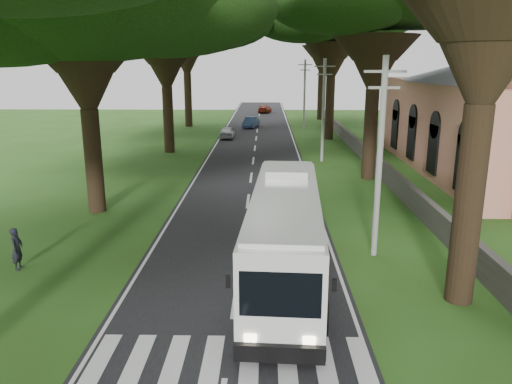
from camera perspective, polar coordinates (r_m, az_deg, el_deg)
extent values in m
plane|color=#2A4D16|center=(15.55, -2.83, -15.28)|extent=(140.00, 140.00, 0.00)
cube|color=black|center=(39.22, -0.35, 3.30)|extent=(8.00, 120.00, 0.04)
cube|color=silver|center=(13.86, -3.42, -19.41)|extent=(8.00, 3.00, 0.01)
cube|color=#383533|center=(38.94, 12.99, 3.72)|extent=(0.35, 50.00, 1.20)
cube|color=#E2876E|center=(39.56, 26.76, 6.51)|extent=(12.00, 22.00, 6.40)
cylinder|color=gray|center=(20.30, 13.93, 3.57)|extent=(0.24, 0.24, 8.00)
cube|color=gray|center=(19.95, 14.55, 13.20)|extent=(1.60, 0.10, 0.10)
cube|color=gray|center=(19.97, 14.43, 11.48)|extent=(1.20, 0.10, 0.10)
cylinder|color=gray|center=(39.87, 7.71, 9.15)|extent=(0.24, 0.24, 8.00)
cube|color=gray|center=(39.69, 7.88, 14.04)|extent=(1.60, 0.10, 0.10)
cube|color=gray|center=(39.70, 7.85, 13.18)|extent=(1.20, 0.10, 0.10)
cylinder|color=gray|center=(59.72, 5.56, 11.02)|extent=(0.24, 0.24, 8.00)
cube|color=gray|center=(59.60, 5.64, 14.28)|extent=(1.60, 0.10, 0.10)
cube|color=gray|center=(59.61, 5.62, 13.71)|extent=(1.20, 0.10, 0.10)
cylinder|color=black|center=(27.45, -18.07, 3.36)|extent=(0.90, 0.90, 5.42)
cone|color=black|center=(26.99, -18.86, 12.99)|extent=(3.20, 3.20, 3.80)
cylinder|color=black|center=(44.53, -9.98, 8.13)|extent=(0.90, 0.90, 5.68)
cone|color=black|center=(44.26, -10.26, 14.24)|extent=(3.20, 3.20, 3.80)
ellipsoid|color=black|center=(44.43, -10.51, 19.45)|extent=(15.15, 15.15, 6.36)
cylinder|color=black|center=(62.33, -7.76, 10.40)|extent=(0.90, 0.90, 6.47)
cone|color=black|center=(62.17, -7.93, 15.12)|extent=(3.20, 3.20, 3.80)
ellipsoid|color=black|center=(62.42, -8.10, 19.72)|extent=(15.04, 15.04, 6.31)
cylinder|color=black|center=(17.34, 23.09, -1.58)|extent=(0.90, 0.90, 6.51)
cone|color=black|center=(16.75, 24.91, 15.61)|extent=(3.20, 3.20, 3.80)
cylinder|color=black|center=(34.49, 12.91, 6.40)|extent=(0.90, 0.90, 6.01)
cone|color=black|center=(34.16, 13.39, 14.56)|extent=(3.20, 3.20, 3.80)
cylinder|color=black|center=(52.05, 8.42, 9.41)|extent=(0.90, 0.90, 6.21)
cone|color=black|center=(51.84, 8.63, 14.93)|extent=(3.20, 3.20, 3.80)
ellipsoid|color=black|center=(52.09, 8.84, 20.09)|extent=(14.91, 14.91, 6.26)
cylinder|color=black|center=(69.98, 7.42, 10.87)|extent=(0.90, 0.90, 6.46)
cone|color=black|center=(69.84, 7.56, 15.07)|extent=(3.20, 3.20, 3.80)
ellipsoid|color=black|center=(70.06, 7.71, 19.15)|extent=(14.40, 14.40, 6.05)
cube|color=silver|center=(18.06, 3.33, -4.56)|extent=(3.01, 11.43, 2.78)
cube|color=black|center=(18.20, 3.37, -3.08)|extent=(2.95, 9.37, 1.04)
cube|color=black|center=(18.55, 3.27, -8.48)|extent=(3.05, 11.48, 0.33)
cube|color=red|center=(18.28, 3.31, -6.45)|extent=(3.00, 10.31, 0.17)
cube|color=silver|center=(17.64, 3.40, -0.12)|extent=(2.79, 10.86, 0.17)
cylinder|color=black|center=(15.20, -1.64, -13.79)|extent=(0.39, 1.05, 1.04)
cylinder|color=black|center=(15.15, 7.54, -14.01)|extent=(0.39, 1.05, 1.04)
cylinder|color=black|center=(21.92, 0.40, -4.61)|extent=(0.39, 1.05, 1.04)
cylinder|color=black|center=(21.89, 6.59, -4.74)|extent=(0.39, 1.05, 1.04)
imported|color=#B5B7BB|center=(52.20, -3.30, 6.85)|extent=(1.51, 3.67, 1.25)
imported|color=navy|center=(60.73, -0.58, 7.98)|extent=(2.09, 4.03, 1.27)
imported|color=maroon|center=(78.60, 1.00, 9.48)|extent=(2.32, 4.27, 1.17)
imported|color=black|center=(21.26, -25.65, -5.86)|extent=(0.41, 0.61, 1.66)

